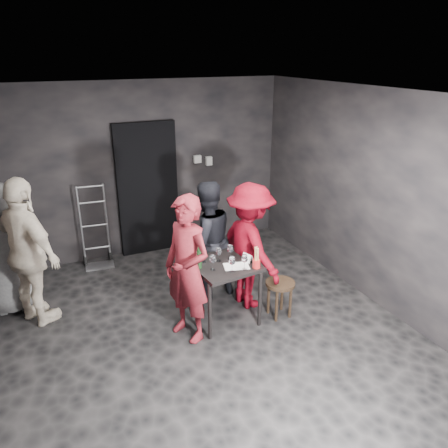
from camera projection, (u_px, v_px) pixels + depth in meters
name	position (u px, v px, depth m)	size (l,w,h in m)	color
floor	(207.00, 329.00, 5.19)	(4.50, 5.00, 0.02)	black
ceiling	(203.00, 94.00, 4.18)	(4.50, 5.00, 0.02)	silver
wall_back	(145.00, 170.00, 6.80)	(4.50, 0.04, 2.70)	black
wall_front	(364.00, 368.00, 2.57)	(4.50, 0.04, 2.70)	black
wall_right	(369.00, 197.00, 5.54)	(0.04, 5.00, 2.70)	black
doorway	(148.00, 189.00, 6.86)	(0.95, 0.10, 2.10)	black
wallbox_upper	(197.00, 159.00, 7.05)	(0.12, 0.06, 0.12)	#B7B7B2
wallbox_lower	(209.00, 161.00, 7.14)	(0.10, 0.06, 0.14)	#B7B7B2
hand_truck	(98.00, 251.00, 6.68)	(0.42, 0.35, 1.26)	#B2B2B7
tasting_table	(224.00, 271.00, 5.18)	(0.72, 0.72, 0.75)	black
stool	(280.00, 289.00, 5.33)	(0.36, 0.36, 0.47)	black
server_red	(187.00, 260.00, 4.75)	(0.70, 0.46, 1.92)	maroon
woman_black	(206.00, 237.00, 5.64)	(0.82, 0.45, 1.68)	black
man_maroon	(250.00, 241.00, 5.42)	(1.14, 0.53, 1.76)	#670511
bystander_cream	(26.00, 238.00, 4.97)	(1.29, 0.61, 2.19)	#F0DFC7
bystander_grey	(1.00, 242.00, 5.25)	(0.92, 0.50, 1.89)	slate
tasting_mat	(236.00, 266.00, 5.08)	(0.29, 0.19, 0.00)	white
wine_glass_a	(213.00, 262.00, 4.96)	(0.08, 0.08, 0.20)	white
wine_glass_b	(204.00, 255.00, 5.15)	(0.07, 0.07, 0.19)	white
wine_glass_c	(219.00, 254.00, 5.17)	(0.07, 0.07, 0.18)	white
wine_glass_d	(232.00, 264.00, 4.91)	(0.08, 0.08, 0.21)	white
wine_glass_e	(245.00, 261.00, 4.97)	(0.08, 0.08, 0.20)	white
wine_glass_f	(230.00, 252.00, 5.22)	(0.07, 0.07, 0.20)	white
wine_bottle	(199.00, 259.00, 5.00)	(0.07, 0.07, 0.30)	black
breadstick_cup	(257.00, 258.00, 5.00)	(0.09, 0.09, 0.28)	red
reserved_card	(247.00, 258.00, 5.17)	(0.08, 0.13, 0.10)	white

